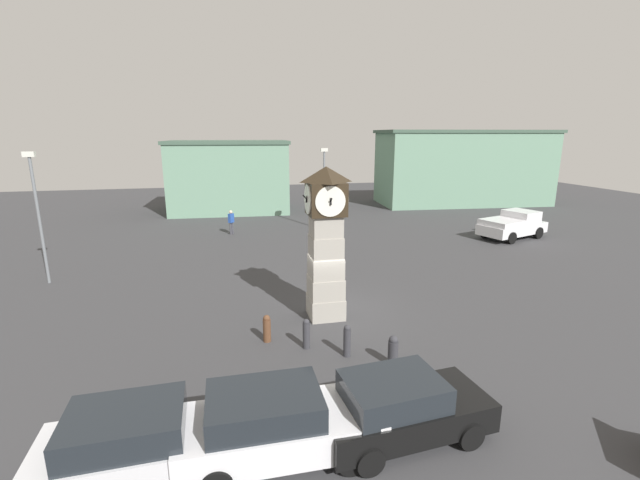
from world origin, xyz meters
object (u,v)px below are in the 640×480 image
object	(u,v)px
car_near_tower	(276,424)
bollard_far_row	(347,340)
clock_tower	(326,242)
car_by_building	(401,407)
bollard_end_row	(393,350)
street_lamp_near_road	(38,209)
bollard_near_tower	(267,328)
street_lamp_far_side	(324,183)
car_navy_sedan	(139,442)
pedestrian_near_bench	(231,221)
bollard_mid_row	(306,333)
pickup_truck	(513,225)

from	to	relation	value
car_near_tower	bollard_far_row	bearing A→B (deg)	54.89
clock_tower	car_by_building	bearing A→B (deg)	-88.98
bollard_end_row	street_lamp_near_road	distance (m)	17.49
bollard_near_tower	bollard_far_row	world-z (taller)	bollard_far_row
street_lamp_far_side	car_by_building	bearing A→B (deg)	-98.47
bollard_far_row	car_navy_sedan	xyz separation A→B (m)	(-5.62, -3.88, 0.24)
pedestrian_near_bench	street_lamp_far_side	size ratio (longest dim) A/B	0.29
bollard_end_row	street_lamp_near_road	size ratio (longest dim) A/B	0.16
bollard_end_row	bollard_mid_row	bearing A→B (deg)	145.90
bollard_end_row	car_by_building	distance (m)	3.30
pickup_truck	pedestrian_near_bench	size ratio (longest dim) A/B	3.06
clock_tower	pedestrian_near_bench	size ratio (longest dim) A/B	3.38
car_near_tower	street_lamp_near_road	bearing A→B (deg)	124.19
bollard_far_row	street_lamp_far_side	distance (m)	18.99
clock_tower	street_lamp_near_road	world-z (taller)	street_lamp_near_road
pickup_truck	pedestrian_near_bench	world-z (taller)	pickup_truck
bollard_mid_row	pedestrian_near_bench	world-z (taller)	pedestrian_near_bench
bollard_near_tower	bollard_far_row	size ratio (longest dim) A/B	0.90
car_navy_sedan	car_by_building	xyz separation A→B (m)	(5.79, -0.07, -0.00)
car_navy_sedan	bollard_near_tower	bearing A→B (deg)	59.73
car_navy_sedan	pickup_truck	xyz separation A→B (m)	(21.30, 17.08, 0.14)
clock_tower	bollard_end_row	size ratio (longest dim) A/B	6.00
car_near_tower	street_lamp_far_side	size ratio (longest dim) A/B	0.74
car_navy_sedan	street_lamp_near_road	world-z (taller)	street_lamp_near_road
pedestrian_near_bench	street_lamp_near_road	size ratio (longest dim) A/B	0.28
bollard_far_row	street_lamp_near_road	xyz separation A→B (m)	(-12.18, 9.93, 3.07)
bollard_near_tower	bollard_far_row	distance (m)	2.90
bollard_far_row	street_lamp_near_road	size ratio (longest dim) A/B	0.17
clock_tower	street_lamp_near_road	distance (m)	13.96
clock_tower	car_by_building	world-z (taller)	clock_tower
pedestrian_near_bench	street_lamp_near_road	world-z (taller)	street_lamp_near_road
bollard_near_tower	street_lamp_far_side	size ratio (longest dim) A/B	0.16
clock_tower	bollard_end_row	world-z (taller)	clock_tower
street_lamp_near_road	bollard_mid_row	bearing A→B (deg)	-39.67
bollard_near_tower	bollard_mid_row	bearing A→B (deg)	-31.70
bollard_end_row	car_navy_sedan	world-z (taller)	car_navy_sedan
street_lamp_far_side	bollard_near_tower	bearing A→B (deg)	-109.41
bollard_far_row	bollard_end_row	xyz separation A→B (m)	(1.25, -0.84, -0.06)
pedestrian_near_bench	pickup_truck	bearing A→B (deg)	-15.82
car_navy_sedan	car_by_building	distance (m)	5.79
car_navy_sedan	street_lamp_far_side	world-z (taller)	street_lamp_far_side
car_near_tower	street_lamp_far_side	world-z (taller)	street_lamp_far_side
car_by_building	pedestrian_near_bench	size ratio (longest dim) A/B	2.42
street_lamp_near_road	bollard_near_tower	bearing A→B (deg)	-40.58
street_lamp_near_road	pedestrian_near_bench	bearing A→B (deg)	44.22
bollard_near_tower	bollard_mid_row	xyz separation A→B (m)	(1.25, -0.77, 0.04)
car_by_building	street_lamp_far_side	distance (m)	22.78
bollard_far_row	pickup_truck	xyz separation A→B (m)	(15.68, 13.20, 0.38)
bollard_end_row	pedestrian_near_bench	size ratio (longest dim) A/B	0.56
bollard_mid_row	street_lamp_far_side	xyz separation A→B (m)	(4.69, 17.61, 2.98)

